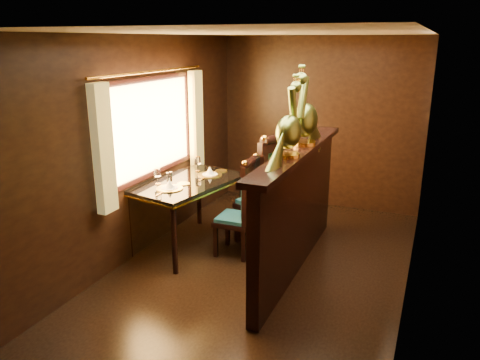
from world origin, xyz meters
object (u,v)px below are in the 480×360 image
(chair_left, at_px, (244,205))
(chair_right, at_px, (270,188))
(peacock_left, at_px, (289,117))
(peacock_right, at_px, (306,105))
(dining_table, at_px, (187,187))

(chair_left, relative_size, chair_right, 0.84)
(chair_left, bearing_deg, peacock_left, -37.75)
(chair_left, bearing_deg, peacock_right, 7.52)
(chair_left, xyz_separation_m, chair_right, (0.17, 0.38, 0.12))
(chair_right, relative_size, peacock_right, 1.68)
(chair_right, height_order, peacock_right, peacock_right)
(peacock_left, bearing_deg, dining_table, 161.81)
(chair_left, distance_m, chair_right, 0.43)
(peacock_left, bearing_deg, chair_left, 143.63)
(chair_left, distance_m, peacock_left, 1.38)
(dining_table, xyz_separation_m, peacock_left, (1.38, -0.45, 0.99))
(chair_right, bearing_deg, chair_left, -93.25)
(peacock_right, bearing_deg, chair_right, 149.87)
(chair_right, bearing_deg, peacock_right, -8.92)
(chair_right, xyz_separation_m, peacock_right, (0.48, -0.28, 1.04))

